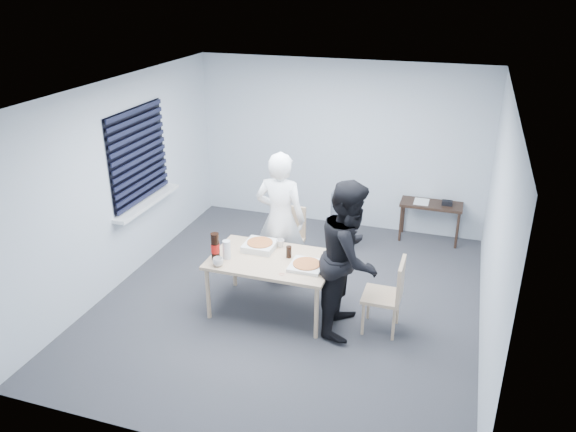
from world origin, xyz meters
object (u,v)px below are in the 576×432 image
(person_black, at_px, (349,257))
(chair_far, at_px, (288,234))
(person_white, at_px, (280,219))
(stool, at_px, (341,227))
(dining_table, at_px, (272,263))
(backpack, at_px, (342,207))
(side_table, at_px, (431,208))
(mug_a, at_px, (218,262))
(soda_bottle, at_px, (215,247))
(mug_b, at_px, (280,243))
(chair_right, at_px, (390,291))

(person_black, bearing_deg, chair_far, 43.96)
(person_white, relative_size, stool, 3.97)
(dining_table, height_order, backpack, backpack)
(side_table, relative_size, mug_a, 7.34)
(chair_far, bearing_deg, soda_bottle, -110.83)
(backpack, bearing_deg, mug_a, -129.76)
(stool, bearing_deg, side_table, 28.89)
(mug_b, bearing_deg, chair_far, 100.13)
(backpack, bearing_deg, chair_right, -79.49)
(dining_table, xyz_separation_m, chair_right, (1.39, -0.00, -0.12))
(dining_table, relative_size, person_white, 0.80)
(stool, height_order, soda_bottle, soda_bottle)
(chair_right, distance_m, person_white, 1.71)
(backpack, bearing_deg, chair_far, -140.27)
(stool, height_order, mug_a, mug_a)
(mug_b, bearing_deg, stool, 75.24)
(side_table, bearing_deg, person_black, -104.88)
(chair_right, height_order, backpack, chair_right)
(stool, relative_size, backpack, 1.05)
(dining_table, height_order, soda_bottle, soda_bottle)
(stool, distance_m, soda_bottle, 2.39)
(mug_a, bearing_deg, soda_bottle, 123.90)
(stool, bearing_deg, person_white, -114.17)
(chair_far, height_order, person_white, person_white)
(person_black, bearing_deg, backpack, 15.01)
(mug_a, height_order, mug_b, mug_a)
(stool, bearing_deg, backpack, -90.00)
(chair_far, distance_m, person_white, 0.51)
(chair_far, distance_m, person_black, 1.57)
(chair_far, height_order, chair_right, same)
(person_white, bearing_deg, side_table, -133.15)
(dining_table, distance_m, backpack, 1.92)
(person_black, distance_m, stool, 2.08)
(person_black, bearing_deg, person_white, 54.69)
(dining_table, relative_size, chair_far, 1.60)
(person_black, distance_m, side_table, 2.72)
(person_white, relative_size, side_table, 1.96)
(chair_far, relative_size, mug_b, 8.90)
(backpack, bearing_deg, side_table, 12.24)
(chair_far, xyz_separation_m, side_table, (1.75, 1.51, 0.01))
(dining_table, bearing_deg, backpack, 77.73)
(dining_table, bearing_deg, mug_b, 90.84)
(mug_b, height_order, soda_bottle, soda_bottle)
(person_black, relative_size, stool, 3.97)
(chair_right, relative_size, backpack, 2.09)
(stool, relative_size, mug_b, 4.46)
(person_black, height_order, soda_bottle, person_black)
(person_black, xyz_separation_m, soda_bottle, (-1.54, -0.16, -0.03))
(chair_right, distance_m, stool, 2.13)
(mug_b, bearing_deg, person_white, 108.41)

